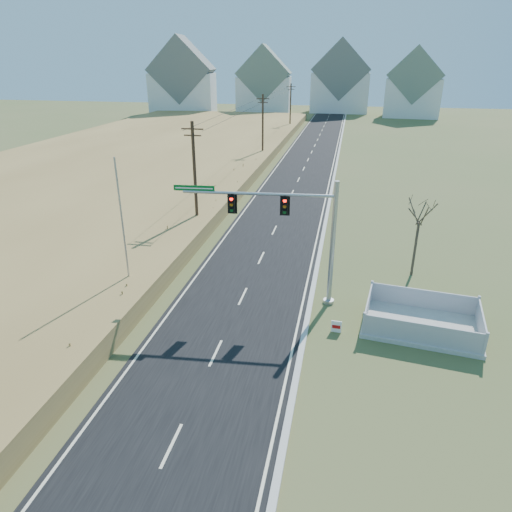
# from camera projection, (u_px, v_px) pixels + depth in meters

# --- Properties ---
(ground) EXTENTS (260.00, 260.00, 0.00)m
(ground) POSITION_uv_depth(u_px,v_px,m) (226.00, 332.00, 24.42)
(ground) COLOR #48582A
(ground) RESTS_ON ground
(road) EXTENTS (8.00, 180.00, 0.06)m
(road) POSITION_uv_depth(u_px,v_px,m) (311.00, 155.00, 69.36)
(road) COLOR black
(road) RESTS_ON ground
(curb) EXTENTS (0.30, 180.00, 0.18)m
(curb) POSITION_uv_depth(u_px,v_px,m) (338.00, 155.00, 68.58)
(curb) COLOR #B2AFA8
(curb) RESTS_ON ground
(reed_marsh) EXTENTS (38.00, 110.00, 1.30)m
(reed_marsh) POSITION_uv_depth(u_px,v_px,m) (135.00, 157.00, 64.49)
(reed_marsh) COLOR #A5874A
(reed_marsh) RESTS_ON ground
(utility_pole_near) EXTENTS (1.80, 0.26, 9.00)m
(utility_pole_near) POSITION_uv_depth(u_px,v_px,m) (195.00, 176.00, 37.22)
(utility_pole_near) COLOR #422D1E
(utility_pole_near) RESTS_ON ground
(utility_pole_mid) EXTENTS (1.80, 0.26, 9.00)m
(utility_pole_mid) POSITION_uv_depth(u_px,v_px,m) (263.00, 126.00, 64.20)
(utility_pole_mid) COLOR #422D1E
(utility_pole_mid) RESTS_ON ground
(utility_pole_far) EXTENTS (1.80, 0.26, 9.00)m
(utility_pole_far) POSITION_uv_depth(u_px,v_px,m) (290.00, 106.00, 91.17)
(utility_pole_far) COLOR #422D1E
(utility_pole_far) RESTS_ON ground
(condo_nw) EXTENTS (17.69, 13.38, 19.05)m
(condo_nw) POSITION_uv_depth(u_px,v_px,m) (183.00, 83.00, 118.18)
(condo_nw) COLOR white
(condo_nw) RESTS_ON ground
(condo_nnw) EXTENTS (14.93, 11.17, 17.03)m
(condo_nnw) POSITION_uv_depth(u_px,v_px,m) (264.00, 85.00, 122.04)
(condo_nnw) COLOR white
(condo_nnw) RESTS_ON ground
(condo_n) EXTENTS (15.27, 10.20, 18.54)m
(condo_n) POSITION_uv_depth(u_px,v_px,m) (340.00, 82.00, 121.73)
(condo_n) COLOR white
(condo_n) RESTS_ON ground
(condo_ne) EXTENTS (14.12, 10.51, 16.52)m
(condo_ne) POSITION_uv_depth(u_px,v_px,m) (414.00, 88.00, 111.57)
(condo_ne) COLOR white
(condo_ne) RESTS_ON ground
(traffic_signal_mast) EXTENTS (9.33, 1.11, 7.45)m
(traffic_signal_mast) POSITION_uv_depth(u_px,v_px,m) (300.00, 230.00, 25.76)
(traffic_signal_mast) COLOR #9EA0A5
(traffic_signal_mast) RESTS_ON ground
(fence_enclosure) EXTENTS (6.55, 4.89, 1.38)m
(fence_enclosure) POSITION_uv_depth(u_px,v_px,m) (421.00, 324.00, 24.70)
(fence_enclosure) COLOR #B7B5AD
(fence_enclosure) RESTS_ON ground
(open_sign) EXTENTS (0.55, 0.10, 0.68)m
(open_sign) POSITION_uv_depth(u_px,v_px,m) (336.00, 327.00, 24.26)
(open_sign) COLOR white
(open_sign) RESTS_ON ground
(flagpole) EXTENTS (0.38, 0.38, 8.53)m
(flagpole) POSITION_uv_depth(u_px,v_px,m) (125.00, 244.00, 26.93)
(flagpole) COLOR #B7B5AD
(flagpole) RESTS_ON ground
(bare_tree) EXTENTS (2.13, 2.13, 5.65)m
(bare_tree) POSITION_uv_depth(u_px,v_px,m) (421.00, 211.00, 29.09)
(bare_tree) COLOR #4C3F33
(bare_tree) RESTS_ON ground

